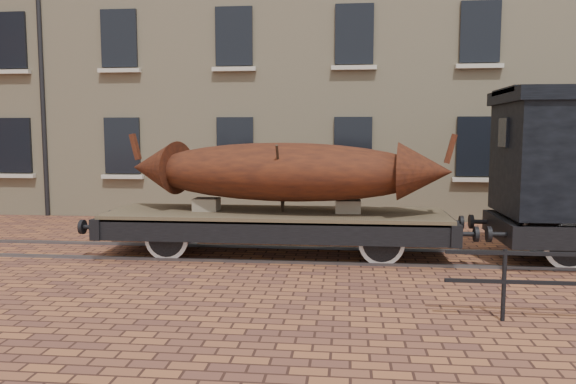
# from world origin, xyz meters

# --- Properties ---
(ground) EXTENTS (90.00, 90.00, 0.00)m
(ground) POSITION_xyz_m (0.00, 0.00, 0.00)
(ground) COLOR brown
(warehouse_cream) EXTENTS (40.00, 10.19, 14.00)m
(warehouse_cream) POSITION_xyz_m (3.00, 9.99, 7.00)
(warehouse_cream) COLOR #C6B289
(warehouse_cream) RESTS_ON ground
(rail_track) EXTENTS (30.00, 1.52, 0.06)m
(rail_track) POSITION_xyz_m (0.00, 0.00, 0.03)
(rail_track) COLOR #59595E
(rail_track) RESTS_ON ground
(flatcar_wagon) EXTENTS (7.94, 2.15, 1.20)m
(flatcar_wagon) POSITION_xyz_m (-0.63, 0.00, 0.75)
(flatcar_wagon) COLOR #42372A
(flatcar_wagon) RESTS_ON ground
(iron_boat) EXTENTS (6.92, 2.63, 1.65)m
(iron_boat) POSITION_xyz_m (-0.50, -0.00, 1.78)
(iron_boat) COLOR #542210
(iron_boat) RESTS_ON flatcar_wagon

